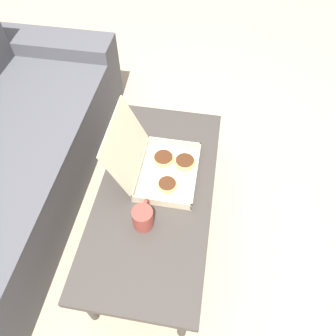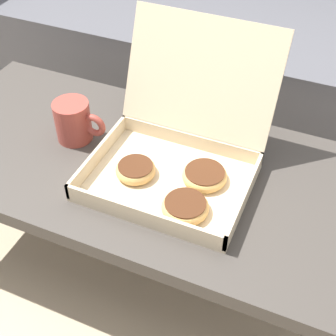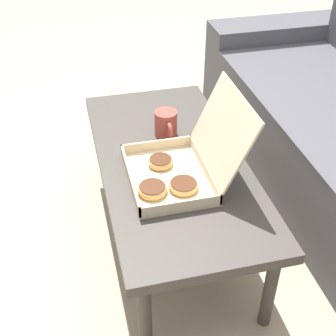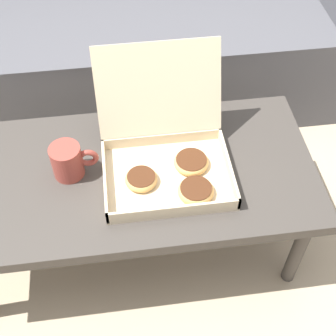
% 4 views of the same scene
% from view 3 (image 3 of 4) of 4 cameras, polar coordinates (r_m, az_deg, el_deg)
% --- Properties ---
extents(ground_plane, '(12.00, 12.00, 0.00)m').
position_cam_3_polar(ground_plane, '(2.10, 4.10, -7.27)').
color(ground_plane, tan).
extents(coffee_table, '(1.15, 0.55, 0.40)m').
position_cam_3_polar(coffee_table, '(1.83, 0.43, 0.04)').
color(coffee_table, '#3D3833').
rests_on(coffee_table, ground_plane).
extents(pastry_box, '(0.38, 0.40, 0.31)m').
position_cam_3_polar(pastry_box, '(1.68, 1.58, 0.26)').
color(pastry_box, beige).
rests_on(pastry_box, coffee_table).
extents(coffee_mug, '(0.14, 0.09, 0.11)m').
position_cam_3_polar(coffee_mug, '(1.92, -0.24, 5.41)').
color(coffee_mug, '#993D33').
rests_on(coffee_mug, coffee_table).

